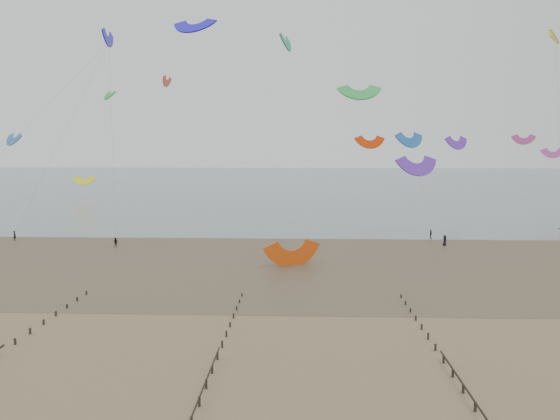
# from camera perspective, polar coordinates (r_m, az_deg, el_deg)

# --- Properties ---
(ground) EXTENTS (500.00, 500.00, 0.00)m
(ground) POSITION_cam_1_polar(r_m,az_deg,el_deg) (52.35, -9.89, -12.43)
(ground) COLOR brown
(ground) RESTS_ON ground
(sea_and_shore) EXTENTS (500.00, 665.00, 0.03)m
(sea_and_shore) POSITION_cam_1_polar(r_m,az_deg,el_deg) (85.72, -7.77, -4.76)
(sea_and_shore) COLOR #475654
(sea_and_shore) RESTS_ON ground
(kitesurfer_lead) EXTENTS (0.76, 0.71, 1.75)m
(kitesurfer_lead) POSITION_cam_1_polar(r_m,az_deg,el_deg) (109.11, -25.98, -2.43)
(kitesurfer_lead) COLOR black
(kitesurfer_lead) RESTS_ON ground
(kitesurfers) EXTENTS (145.79, 17.98, 1.79)m
(kitesurfers) POSITION_cam_1_polar(r_m,az_deg,el_deg) (102.94, 15.31, -2.52)
(kitesurfers) COLOR black
(kitesurfers) RESTS_ON ground
(grounded_kite) EXTENTS (9.05, 8.34, 4.00)m
(grounded_kite) POSITION_cam_1_polar(r_m,az_deg,el_deg) (78.42, 1.31, -5.80)
(grounded_kite) COLOR #DC490D
(grounded_kite) RESTS_ON ground
(kites_airborne) EXTENTS (235.22, 112.55, 38.91)m
(kites_airborne) POSITION_cam_1_polar(r_m,az_deg,el_deg) (142.92, -6.70, 8.21)
(kites_airborne) COLOR #9E154C
(kites_airborne) RESTS_ON ground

